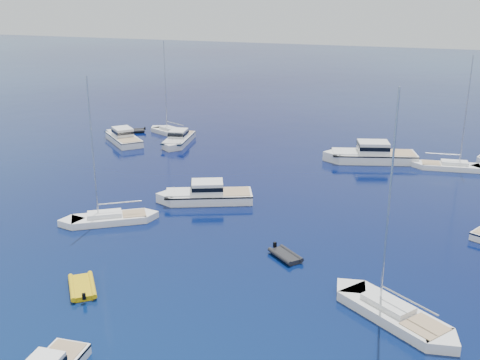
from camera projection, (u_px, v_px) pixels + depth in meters
name	position (u px, v px, depth m)	size (l,w,h in m)	color
ground	(127.00, 330.00, 35.96)	(400.00, 400.00, 0.00)	navy
motor_cruiser_centre	(206.00, 201.00, 57.85)	(3.19, 10.43, 2.74)	white
motor_cruiser_far_l	(123.00, 142.00, 80.59)	(3.11, 10.15, 2.67)	white
motor_cruiser_distant	(370.00, 161.00, 71.45)	(3.79, 12.40, 3.26)	silver
motor_cruiser_horizon	(178.00, 144.00, 79.59)	(2.91, 9.52, 2.50)	silver
sailboat_mid_r	(392.00, 318.00, 37.23)	(2.76, 10.62, 15.61)	silver
sailboat_mid_l	(109.00, 222.00, 52.67)	(2.48, 9.56, 14.05)	white
sailboat_centre	(450.00, 169.00, 68.31)	(2.48, 9.53, 14.01)	white
sailboat_far_l	(171.00, 134.00, 84.80)	(2.50, 9.60, 14.12)	silver
tender_yellow	(82.00, 290.00, 40.79)	(2.13, 3.93, 0.95)	gold
tender_grey_near	(285.00, 258.00, 45.61)	(1.78, 3.15, 0.95)	black
tender_grey_far	(133.00, 132.00, 85.99)	(1.93, 3.50, 0.95)	black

